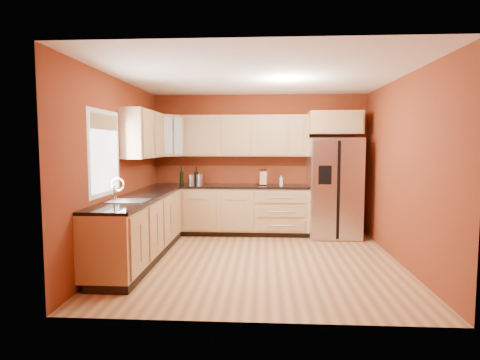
% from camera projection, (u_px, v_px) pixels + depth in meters
% --- Properties ---
extents(floor, '(4.00, 4.00, 0.00)m').
position_uv_depth(floor, '(257.00, 261.00, 5.73)').
color(floor, '#9C643C').
rests_on(floor, ground).
extents(ceiling, '(4.00, 4.00, 0.00)m').
position_uv_depth(ceiling, '(258.00, 76.00, 5.51)').
color(ceiling, white).
rests_on(ceiling, wall_back).
extents(wall_back, '(4.00, 0.04, 2.60)m').
position_uv_depth(wall_back, '(259.00, 164.00, 7.61)').
color(wall_back, maroon).
rests_on(wall_back, floor).
extents(wall_front, '(4.00, 0.04, 2.60)m').
position_uv_depth(wall_front, '(254.00, 184.00, 3.63)').
color(wall_front, maroon).
rests_on(wall_front, floor).
extents(wall_left, '(0.04, 4.00, 2.60)m').
position_uv_depth(wall_left, '(118.00, 170.00, 5.74)').
color(wall_left, maroon).
rests_on(wall_left, floor).
extents(wall_right, '(0.04, 4.00, 2.60)m').
position_uv_depth(wall_right, '(403.00, 171.00, 5.50)').
color(wall_right, maroon).
rests_on(wall_right, floor).
extents(base_cabinets_back, '(2.90, 0.60, 0.88)m').
position_uv_depth(base_cabinets_back, '(229.00, 211.00, 7.42)').
color(base_cabinets_back, '#9E724C').
rests_on(base_cabinets_back, floor).
extents(base_cabinets_left, '(0.60, 2.80, 0.88)m').
position_uv_depth(base_cabinets_left, '(140.00, 229.00, 5.80)').
color(base_cabinets_left, '#9E724C').
rests_on(base_cabinets_left, floor).
extents(countertop_back, '(2.90, 0.62, 0.04)m').
position_uv_depth(countertop_back, '(229.00, 186.00, 7.37)').
color(countertop_back, black).
rests_on(countertop_back, base_cabinets_back).
extents(countertop_left, '(0.62, 2.80, 0.04)m').
position_uv_depth(countertop_left, '(140.00, 198.00, 5.76)').
color(countertop_left, black).
rests_on(countertop_left, base_cabinets_left).
extents(upper_cabinets_back, '(2.30, 0.33, 0.75)m').
position_uv_depth(upper_cabinets_back, '(246.00, 136.00, 7.41)').
color(upper_cabinets_back, '#9E724C').
rests_on(upper_cabinets_back, wall_back).
extents(upper_cabinets_left, '(0.33, 1.35, 0.75)m').
position_uv_depth(upper_cabinets_left, '(144.00, 134.00, 6.40)').
color(upper_cabinets_left, '#9E724C').
rests_on(upper_cabinets_left, wall_left).
extents(corner_upper_cabinet, '(0.67, 0.67, 0.75)m').
position_uv_depth(corner_upper_cabinet, '(168.00, 136.00, 7.33)').
color(corner_upper_cabinet, '#9E724C').
rests_on(corner_upper_cabinet, wall_back).
extents(over_fridge_cabinet, '(0.92, 0.60, 0.40)m').
position_uv_depth(over_fridge_cabinet, '(334.00, 123.00, 7.17)').
color(over_fridge_cabinet, '#9E724C').
rests_on(over_fridge_cabinet, wall_back).
extents(refrigerator, '(0.90, 0.75, 1.78)m').
position_uv_depth(refrigerator, '(334.00, 188.00, 7.19)').
color(refrigerator, silver).
rests_on(refrigerator, floor).
extents(window, '(0.03, 0.90, 1.00)m').
position_uv_depth(window, '(105.00, 153.00, 5.22)').
color(window, white).
rests_on(window, wall_left).
extents(sink_faucet, '(0.50, 0.42, 0.30)m').
position_uv_depth(sink_faucet, '(128.00, 190.00, 5.24)').
color(sink_faucet, silver).
rests_on(sink_faucet, countertop_left).
extents(canister_left, '(0.13, 0.13, 0.20)m').
position_uv_depth(canister_left, '(200.00, 180.00, 7.36)').
color(canister_left, silver).
rests_on(canister_left, countertop_back).
extents(canister_right, '(0.14, 0.14, 0.19)m').
position_uv_depth(canister_right, '(191.00, 180.00, 7.35)').
color(canister_right, silver).
rests_on(canister_right, countertop_back).
extents(wine_bottle_a, '(0.08, 0.08, 0.34)m').
position_uv_depth(wine_bottle_a, '(182.00, 176.00, 7.39)').
color(wine_bottle_a, black).
rests_on(wine_bottle_a, countertop_back).
extents(wine_bottle_b, '(0.09, 0.09, 0.33)m').
position_uv_depth(wine_bottle_b, '(196.00, 176.00, 7.40)').
color(wine_bottle_b, black).
rests_on(wine_bottle_b, countertop_back).
extents(knife_block, '(0.14, 0.13, 0.24)m').
position_uv_depth(knife_block, '(264.00, 178.00, 7.37)').
color(knife_block, tan).
rests_on(knife_block, countertop_back).
extents(soap_dispenser, '(0.07, 0.07, 0.18)m').
position_uv_depth(soap_dispenser, '(281.00, 180.00, 7.32)').
color(soap_dispenser, white).
rests_on(soap_dispenser, countertop_back).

